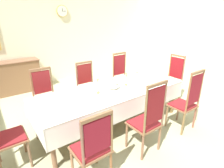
% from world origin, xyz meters
% --- Properties ---
extents(ground, '(7.64, 5.83, 0.04)m').
position_xyz_m(ground, '(0.00, 0.00, -0.02)').
color(ground, '#B0B18B').
extents(back_wall, '(7.64, 0.08, 3.03)m').
position_xyz_m(back_wall, '(0.00, 2.95, 1.52)').
color(back_wall, '#EEE8C8').
rests_on(back_wall, ground).
extents(right_wall, '(0.08, 5.83, 3.03)m').
position_xyz_m(right_wall, '(3.86, 0.00, 1.52)').
color(right_wall, '#EDECCA').
rests_on(right_wall, ground).
extents(dining_table, '(2.88, 1.04, 0.76)m').
position_xyz_m(dining_table, '(0.00, -0.29, 0.69)').
color(dining_table, brown).
rests_on(dining_table, ground).
extents(tablecloth, '(2.90, 1.06, 0.36)m').
position_xyz_m(tablecloth, '(0.00, -0.29, 0.68)').
color(tablecloth, white).
rests_on(tablecloth, dining_table).
extents(chair_south_a, '(0.44, 0.42, 1.06)m').
position_xyz_m(chair_south_a, '(-0.99, -1.21, 0.55)').
color(chair_south_a, '#8E6345').
rests_on(chair_south_a, ground).
extents(chair_north_a, '(0.44, 0.42, 1.10)m').
position_xyz_m(chair_north_a, '(-0.99, 0.64, 0.56)').
color(chair_north_a, '#8F5D38').
rests_on(chair_north_a, ground).
extents(chair_south_b, '(0.44, 0.42, 1.21)m').
position_xyz_m(chair_south_b, '(-0.03, -1.22, 0.60)').
color(chair_south_b, brown).
rests_on(chair_south_b, ground).
extents(chair_north_b, '(0.44, 0.42, 1.09)m').
position_xyz_m(chair_north_b, '(-0.03, 0.64, 0.56)').
color(chair_north_b, olive).
rests_on(chair_north_b, ground).
extents(chair_south_c, '(0.44, 0.42, 1.19)m').
position_xyz_m(chair_south_c, '(0.99, -1.22, 0.59)').
color(chair_south_c, brown).
rests_on(chair_south_c, ground).
extents(chair_north_c, '(0.44, 0.42, 1.17)m').
position_xyz_m(chair_north_c, '(0.99, 0.64, 0.59)').
color(chair_north_c, '#895448').
rests_on(chair_north_c, ground).
extents(chair_head_west, '(0.42, 0.44, 1.15)m').
position_xyz_m(chair_head_west, '(-1.85, -0.29, 0.58)').
color(chair_head_west, brown).
rests_on(chair_head_west, ground).
extents(chair_head_east, '(0.42, 0.44, 1.17)m').
position_xyz_m(chair_head_east, '(1.85, -0.29, 0.58)').
color(chair_head_east, '#8D6147').
rests_on(chair_head_east, ground).
extents(soup_tureen, '(0.25, 0.25, 0.21)m').
position_xyz_m(soup_tureen, '(0.00, -0.29, 0.86)').
color(soup_tureen, white).
rests_on(soup_tureen, tablecloth).
extents(candlestick_west, '(0.07, 0.07, 0.38)m').
position_xyz_m(candlestick_west, '(-0.32, -0.29, 0.92)').
color(candlestick_west, gold).
rests_on(candlestick_west, tablecloth).
extents(candlestick_east, '(0.07, 0.07, 0.36)m').
position_xyz_m(candlestick_east, '(0.32, -0.29, 0.91)').
color(candlestick_east, gold).
rests_on(candlestick_east, tablecloth).
extents(bowl_near_left, '(0.18, 0.18, 0.04)m').
position_xyz_m(bowl_near_left, '(1.24, -0.64, 0.79)').
color(bowl_near_left, white).
rests_on(bowl_near_left, tablecloth).
extents(bowl_near_right, '(0.15, 0.15, 0.03)m').
position_xyz_m(bowl_near_right, '(0.76, 0.12, 0.78)').
color(bowl_near_right, white).
rests_on(bowl_near_right, tablecloth).
extents(spoon_primary, '(0.04, 0.18, 0.01)m').
position_xyz_m(spoon_primary, '(1.37, -0.61, 0.77)').
color(spoon_primary, gold).
rests_on(spoon_primary, tablecloth).
extents(spoon_secondary, '(0.05, 0.18, 0.01)m').
position_xyz_m(spoon_secondary, '(0.87, 0.14, 0.77)').
color(spoon_secondary, gold).
rests_on(spoon_secondary, tablecloth).
extents(sideboard, '(1.44, 0.48, 0.90)m').
position_xyz_m(sideboard, '(-1.28, 2.64, 0.45)').
color(sideboard, brown).
rests_on(sideboard, ground).
extents(mounted_clock, '(0.35, 0.06, 0.35)m').
position_xyz_m(mounted_clock, '(0.42, 2.88, 2.19)').
color(mounted_clock, '#D1B251').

